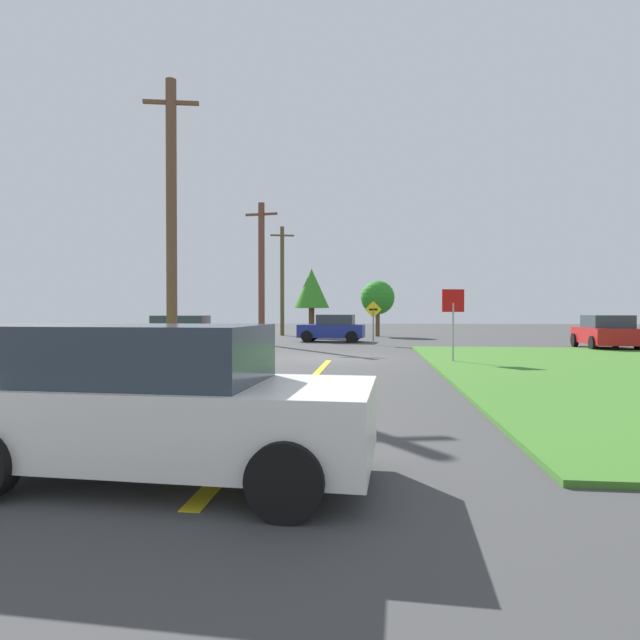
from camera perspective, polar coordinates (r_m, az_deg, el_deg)
ground_plane at (r=19.39m, az=1.26°, el=-4.32°), size 120.00×120.00×0.00m
grass_verge_left at (r=18.93m, az=-29.99°, el=-4.44°), size 12.00×20.00×0.08m
lane_stripe_center at (r=11.49m, az=-2.09°, el=-7.88°), size 0.20×14.00×0.01m
stop_sign at (r=17.97m, az=14.78°, el=1.00°), size 0.77×0.20×2.55m
parked_car_near_building at (r=22.39m, az=-14.66°, el=-1.59°), size 4.11×2.40×1.62m
car_on_crossroad at (r=27.75m, az=29.49°, el=-1.21°), size 2.42×4.22×1.62m
car_behind_on_main_road at (r=5.63m, az=-17.19°, el=-8.89°), size 4.34×2.11×1.62m
car_approaching_junction at (r=30.21m, az=1.42°, el=-0.94°), size 4.01×2.20×1.62m
utility_pole_near at (r=17.67m, az=-16.40°, el=10.73°), size 1.79×0.48×9.41m
utility_pole_mid at (r=27.74m, az=-6.62°, el=5.37°), size 1.80×0.35×7.69m
utility_pole_far at (r=38.57m, az=-4.28°, el=4.56°), size 1.78×0.54×8.25m
direction_sign at (r=27.30m, az=6.03°, el=0.26°), size 0.90×0.16×2.36m
oak_tree_left at (r=37.11m, az=6.52°, el=2.50°), size 2.46×2.46×4.07m
pine_tree_center at (r=35.46m, az=-0.96°, el=3.52°), size 2.50×2.50×4.82m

